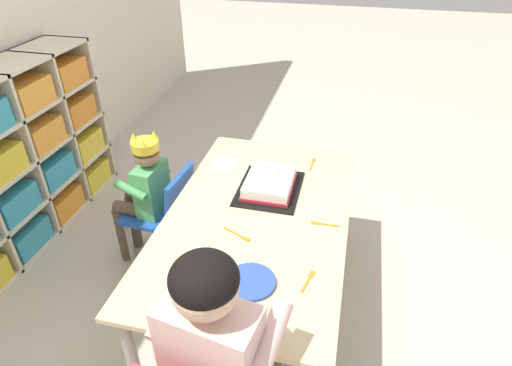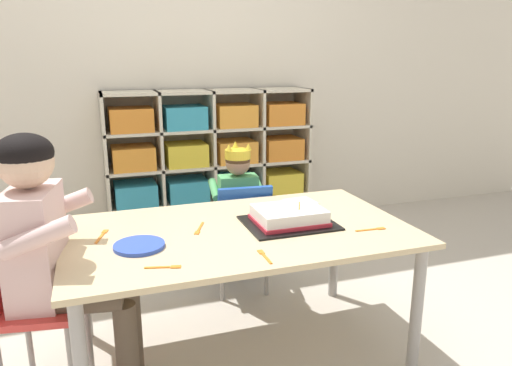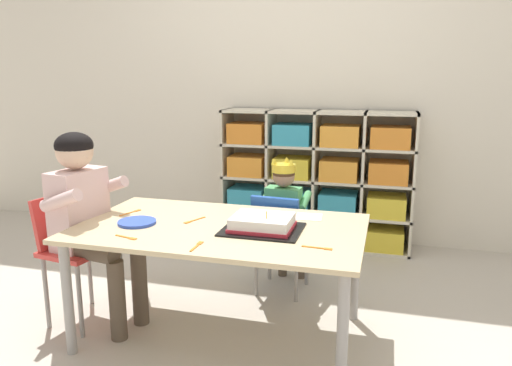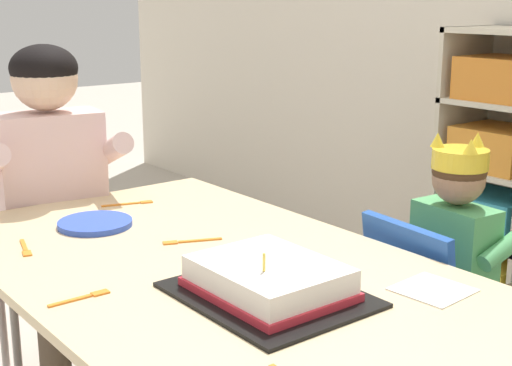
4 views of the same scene
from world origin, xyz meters
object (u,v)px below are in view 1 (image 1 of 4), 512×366
at_px(paper_plate_stack, 251,282).
at_px(fork_near_cake_tray, 308,280).
at_px(fork_scattered_mid_table, 313,163).
at_px(adult_helper_seated, 220,338).
at_px(classroom_chair_blue, 166,210).
at_px(birthday_cake_on_tray, 269,184).
at_px(fork_at_table_front_edge, 238,235).
at_px(fork_beside_plate_stack, 196,300).
at_px(fork_near_child_seat, 323,224).
at_px(activity_table, 257,225).
at_px(child_with_crown, 144,186).

xyz_separation_m(paper_plate_stack, fork_near_cake_tray, (0.07, -0.21, -0.01)).
bearing_deg(fork_scattered_mid_table, adult_helper_seated, -3.20).
relative_size(classroom_chair_blue, fork_scattered_mid_table, 4.75).
xyz_separation_m(birthday_cake_on_tray, fork_scattered_mid_table, (0.30, -0.18, -0.03)).
distance_m(fork_at_table_front_edge, fork_scattered_mid_table, 0.72).
height_order(paper_plate_stack, fork_beside_plate_stack, paper_plate_stack).
relative_size(fork_at_table_front_edge, fork_near_child_seat, 1.09).
bearing_deg(fork_scattered_mid_table, fork_near_cake_tray, 9.59).
bearing_deg(fork_near_child_seat, fork_at_table_front_edge, -155.14).
bearing_deg(activity_table, adult_helper_seated, -176.16).
xyz_separation_m(classroom_chair_blue, fork_near_child_seat, (-0.18, -0.87, 0.21)).
xyz_separation_m(adult_helper_seated, fork_near_child_seat, (0.71, -0.25, -0.05)).
bearing_deg(activity_table, fork_near_child_seat, -90.53).
bearing_deg(adult_helper_seated, activity_table, -76.63).
bearing_deg(birthday_cake_on_tray, child_with_crown, 92.56).
bearing_deg(paper_plate_stack, child_with_crown, 50.93).
height_order(paper_plate_stack, fork_near_cake_tray, paper_plate_stack).
relative_size(fork_near_child_seat, fork_near_cake_tray, 1.02).
height_order(fork_beside_plate_stack, fork_scattered_mid_table, same).
bearing_deg(fork_at_table_front_edge, activity_table, -82.75).
relative_size(adult_helper_seated, fork_at_table_front_edge, 7.50).
height_order(adult_helper_seated, fork_near_child_seat, adult_helper_seated).
xyz_separation_m(classroom_chair_blue, fork_near_cake_tray, (-0.53, -0.85, 0.21)).
distance_m(adult_helper_seated, fork_beside_plate_stack, 0.23).
bearing_deg(fork_near_child_seat, fork_beside_plate_stack, -126.05).
distance_m(classroom_chair_blue, fork_beside_plate_stack, 0.89).
height_order(adult_helper_seated, fork_scattered_mid_table, adult_helper_seated).
height_order(fork_at_table_front_edge, fork_beside_plate_stack, same).
xyz_separation_m(adult_helper_seated, paper_plate_stack, (0.30, -0.03, -0.04)).
xyz_separation_m(activity_table, fork_near_cake_tray, (-0.35, -0.29, 0.06)).
bearing_deg(fork_beside_plate_stack, child_with_crown, 145.54).
xyz_separation_m(activity_table, fork_near_child_seat, (-0.00, -0.30, 0.06)).
distance_m(activity_table, child_with_crown, 0.70).
height_order(activity_table, child_with_crown, child_with_crown).
bearing_deg(fork_beside_plate_stack, adult_helper_seated, -30.83).
height_order(child_with_crown, fork_beside_plate_stack, child_with_crown).
bearing_deg(fork_at_table_front_edge, birthday_cake_on_tray, -75.02).
xyz_separation_m(activity_table, birthday_cake_on_tray, (0.22, -0.01, 0.09)).
xyz_separation_m(child_with_crown, fork_beside_plate_stack, (-0.73, -0.57, 0.07)).
xyz_separation_m(child_with_crown, fork_at_table_front_edge, (-0.35, -0.62, 0.07)).
bearing_deg(adult_helper_seated, fork_near_child_seat, -100.18).
distance_m(activity_table, paper_plate_stack, 0.43).
xyz_separation_m(birthday_cake_on_tray, fork_at_table_front_edge, (-0.38, 0.06, -0.03)).
bearing_deg(classroom_chair_blue, fork_at_table_front_edge, 61.24).
relative_size(adult_helper_seated, paper_plate_stack, 5.43).
height_order(classroom_chair_blue, fork_near_cake_tray, classroom_chair_blue).
xyz_separation_m(fork_at_table_front_edge, fork_scattered_mid_table, (0.68, -0.24, -0.00)).
bearing_deg(fork_near_cake_tray, child_with_crown, -104.85).
height_order(classroom_chair_blue, adult_helper_seated, adult_helper_seated).
bearing_deg(fork_scattered_mid_table, activity_table, -16.81).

